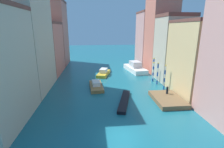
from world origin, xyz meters
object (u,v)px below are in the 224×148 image
at_px(gondola_black, 124,101).
at_px(motorboat_1, 96,86).
at_px(mooring_pole_3, 153,68).
at_px(vaporetto_white, 135,68).
at_px(mooring_pole_2, 153,72).
at_px(waterfront_dock, 168,99).
at_px(mooring_pole_1, 158,73).
at_px(mooring_pole_0, 165,77).
at_px(person_on_dock, 167,90).
at_px(motorboat_0, 104,73).

bearing_deg(gondola_black, motorboat_1, 121.41).
height_order(mooring_pole_3, vaporetto_white, mooring_pole_3).
xyz_separation_m(mooring_pole_2, motorboat_1, (-12.60, -2.96, -1.77)).
relative_size(waterfront_dock, mooring_pole_1, 1.39).
height_order(mooring_pole_0, mooring_pole_1, mooring_pole_0).
height_order(mooring_pole_2, mooring_pole_3, mooring_pole_3).
height_order(person_on_dock, gondola_black, person_on_dock).
height_order(mooring_pole_1, motorboat_1, mooring_pole_1).
bearing_deg(mooring_pole_0, gondola_black, -150.33).
bearing_deg(person_on_dock, mooring_pole_0, 74.55).
bearing_deg(person_on_dock, gondola_black, -171.55).
distance_m(person_on_dock, gondola_black, 7.72).
relative_size(mooring_pole_1, motorboat_1, 0.72).
bearing_deg(waterfront_dock, vaporetto_white, 91.79).
bearing_deg(waterfront_dock, mooring_pole_2, 83.74).
relative_size(mooring_pole_2, mooring_pole_3, 0.87).
relative_size(mooring_pole_1, gondola_black, 0.57).
height_order(mooring_pole_2, vaporetto_white, mooring_pole_2).
bearing_deg(motorboat_1, person_on_dock, -26.94).
distance_m(person_on_dock, mooring_pole_2, 9.10).
bearing_deg(mooring_pole_3, gondola_black, -126.89).
height_order(waterfront_dock, mooring_pole_1, mooring_pole_1).
distance_m(mooring_pole_1, motorboat_1, 12.97).
height_order(person_on_dock, mooring_pole_2, mooring_pole_2).
bearing_deg(motorboat_0, motorboat_1, -102.21).
bearing_deg(mooring_pole_2, mooring_pole_0, -85.73).
bearing_deg(mooring_pole_1, motorboat_0, 142.36).
bearing_deg(vaporetto_white, gondola_black, -108.22).
bearing_deg(motorboat_1, waterfront_dock, -33.45).
bearing_deg(motorboat_1, mooring_pole_1, 3.97).
relative_size(mooring_pole_1, mooring_pole_3, 0.93).
distance_m(mooring_pole_2, vaporetto_white, 9.62).
bearing_deg(gondola_black, motorboat_0, 98.31).
bearing_deg(mooring_pole_3, person_on_dock, -96.54).
bearing_deg(mooring_pole_2, motorboat_0, 149.45).
bearing_deg(mooring_pole_2, gondola_black, -128.93).
distance_m(waterfront_dock, gondola_black, 7.06).
xyz_separation_m(mooring_pole_2, mooring_pole_3, (0.56, 1.52, 0.32)).
height_order(mooring_pole_0, motorboat_0, mooring_pole_0).
distance_m(mooring_pole_0, gondola_black, 10.14).
relative_size(mooring_pole_2, gondola_black, 0.53).
height_order(mooring_pole_2, motorboat_0, mooring_pole_2).
bearing_deg(vaporetto_white, motorboat_0, -160.62).
bearing_deg(gondola_black, mooring_pole_0, 29.67).
relative_size(waterfront_dock, mooring_pole_2, 1.48).
distance_m(gondola_black, motorboat_1, 8.43).
distance_m(motorboat_0, motorboat_1, 9.44).
relative_size(mooring_pole_0, vaporetto_white, 0.50).
height_order(waterfront_dock, mooring_pole_3, mooring_pole_3).
height_order(waterfront_dock, mooring_pole_2, mooring_pole_2).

